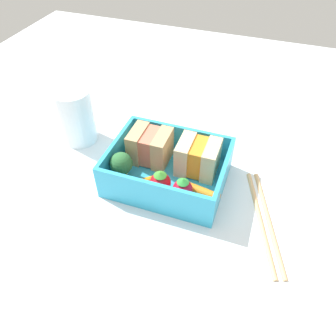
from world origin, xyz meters
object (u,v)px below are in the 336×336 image
at_px(carrot_stick_far_left, 202,192).
at_px(drinking_glass, 76,116).
at_px(sandwich_center_left, 198,157).
at_px(carrot_stick_left, 144,182).
at_px(broccoli_floret, 121,164).
at_px(sandwich_left, 150,146).
at_px(strawberry_far_left, 158,182).
at_px(chopstick_pair, 265,219).
at_px(strawberry_left, 183,189).

bearing_deg(carrot_stick_far_left, drinking_glass, 164.14).
height_order(sandwich_center_left, carrot_stick_left, sandwich_center_left).
bearing_deg(broccoli_floret, carrot_stick_left, -4.98).
relative_size(sandwich_left, carrot_stick_far_left, 1.17).
height_order(strawberry_far_left, carrot_stick_far_left, strawberry_far_left).
xyz_separation_m(carrot_stick_left, chopstick_pair, (0.18, 0.00, -0.01)).
height_order(strawberry_far_left, chopstick_pair, strawberry_far_left).
bearing_deg(broccoli_floret, strawberry_left, -3.84).
distance_m(carrot_stick_left, drinking_glass, 0.18).
xyz_separation_m(sandwich_center_left, strawberry_left, (-0.01, -0.06, -0.01)).
distance_m(sandwich_left, sandwich_center_left, 0.08).
bearing_deg(carrot_stick_far_left, chopstick_pair, -4.04).
bearing_deg(drinking_glass, sandwich_left, -8.01).
relative_size(broccoli_floret, chopstick_pair, 0.26).
bearing_deg(drinking_glass, chopstick_pair, -12.67).
height_order(carrot_stick_far_left, chopstick_pair, carrot_stick_far_left).
bearing_deg(sandwich_center_left, drinking_glass, 174.80).
distance_m(strawberry_left, drinking_glass, 0.23).
xyz_separation_m(sandwich_center_left, chopstick_pair, (0.12, -0.06, -0.03)).
xyz_separation_m(chopstick_pair, drinking_glass, (-0.34, 0.08, 0.05)).
xyz_separation_m(sandwich_left, strawberry_left, (0.07, -0.06, -0.01)).
distance_m(broccoli_floret, drinking_glass, 0.14).
bearing_deg(strawberry_far_left, broccoli_floret, 173.83).
distance_m(sandwich_center_left, chopstick_pair, 0.13).
height_order(carrot_stick_left, carrot_stick_far_left, carrot_stick_far_left).
bearing_deg(carrot_stick_far_left, strawberry_far_left, -170.18).
bearing_deg(carrot_stick_left, chopstick_pair, 0.35).
relative_size(broccoli_floret, strawberry_far_left, 1.23).
bearing_deg(sandwich_center_left, carrot_stick_far_left, -66.14).
distance_m(strawberry_left, chopstick_pair, 0.12).
distance_m(sandwich_left, carrot_stick_far_left, 0.11).
bearing_deg(strawberry_far_left, sandwich_left, 120.62).
bearing_deg(sandwich_left, chopstick_pair, -16.04).
xyz_separation_m(sandwich_left, drinking_glass, (-0.14, 0.02, 0.01)).
relative_size(sandwich_left, broccoli_floret, 1.34).
xyz_separation_m(strawberry_far_left, drinking_glass, (-0.18, 0.08, 0.02)).
xyz_separation_m(carrot_stick_left, strawberry_far_left, (0.02, -0.00, 0.01)).
relative_size(sandwich_center_left, chopstick_pair, 0.35).
height_order(sandwich_center_left, drinking_glass, drinking_glass).
bearing_deg(drinking_glass, carrot_stick_far_left, -15.86).
relative_size(sandwich_center_left, broccoli_floret, 1.34).
xyz_separation_m(sandwich_left, strawberry_far_left, (0.04, -0.06, -0.01)).
bearing_deg(strawberry_far_left, drinking_glass, 155.86).
height_order(sandwich_center_left, strawberry_left, sandwich_center_left).
bearing_deg(chopstick_pair, broccoli_floret, 179.48).
xyz_separation_m(broccoli_floret, drinking_glass, (-0.12, 0.07, 0.01)).
height_order(sandwich_center_left, strawberry_far_left, sandwich_center_left).
relative_size(sandwich_left, carrot_stick_left, 1.51).
xyz_separation_m(sandwich_center_left, drinking_glass, (-0.22, 0.02, 0.01)).
height_order(sandwich_left, broccoli_floret, sandwich_left).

